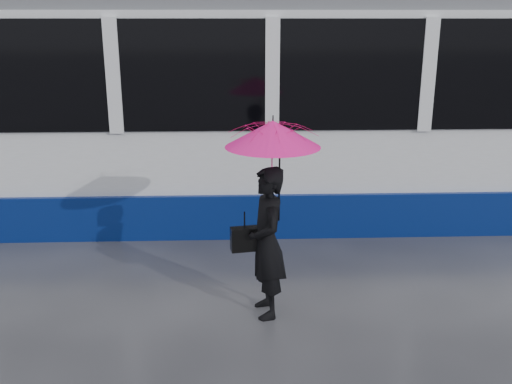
{
  "coord_description": "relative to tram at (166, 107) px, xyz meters",
  "views": [
    {
      "loc": [
        0.08,
        -6.05,
        2.9
      ],
      "look_at": [
        0.31,
        -0.16,
        1.1
      ],
      "focal_mm": 40.0,
      "sensor_mm": 36.0,
      "label": 1
    }
  ],
  "objects": [
    {
      "name": "ground",
      "position": [
        0.92,
        -2.5,
        -1.64
      ],
      "size": [
        90.0,
        90.0,
        0.0
      ],
      "primitive_type": "plane",
      "color": "#2A2A2F",
      "rests_on": "ground"
    },
    {
      "name": "rails",
      "position": [
        0.92,
        -0.0,
        -1.63
      ],
      "size": [
        34.0,
        1.51,
        0.02
      ],
      "color": "#3F3D38",
      "rests_on": "ground"
    },
    {
      "name": "tram",
      "position": [
        0.0,
        0.0,
        0.0
      ],
      "size": [
        26.0,
        2.56,
        3.35
      ],
      "color": "white",
      "rests_on": "ground"
    },
    {
      "name": "woman",
      "position": [
        1.32,
        -3.31,
        -0.87
      ],
      "size": [
        0.46,
        0.62,
        1.54
      ],
      "primitive_type": "imported",
      "rotation": [
        0.0,
        0.0,
        -1.4
      ],
      "color": "black",
      "rests_on": "ground"
    },
    {
      "name": "umbrella",
      "position": [
        1.37,
        -3.31,
        0.05
      ],
      "size": [
        1.05,
        1.05,
        1.04
      ],
      "rotation": [
        0.0,
        0.0,
        0.17
      ],
      "color": "#E11376",
      "rests_on": "ground"
    },
    {
      "name": "handbag",
      "position": [
        1.1,
        -3.29,
        -0.83
      ],
      "size": [
        0.29,
        0.16,
        0.42
      ],
      "rotation": [
        0.0,
        0.0,
        0.17
      ],
      "color": "black",
      "rests_on": "ground"
    }
  ]
}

